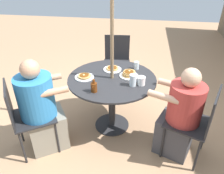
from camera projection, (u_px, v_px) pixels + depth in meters
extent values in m
plane|color=tan|center=(112.00, 125.00, 3.04)|extent=(12.00, 12.00, 0.00)
cylinder|color=#28282B|center=(112.00, 124.00, 3.04)|extent=(0.46, 0.46, 0.01)
cylinder|color=#28282B|center=(112.00, 104.00, 2.85)|extent=(0.09, 0.09, 0.72)
cylinder|color=#28282B|center=(112.00, 79.00, 2.66)|extent=(1.08, 1.08, 0.02)
cylinder|color=#846B4C|center=(112.00, 44.00, 2.44)|extent=(0.04, 0.04, 2.35)
cylinder|color=#232326|center=(51.00, 119.00, 2.79)|extent=(0.02, 0.02, 0.46)
cylinder|color=#232326|center=(57.00, 138.00, 2.50)|extent=(0.02, 0.02, 0.46)
cylinder|color=#232326|center=(20.00, 127.00, 2.66)|extent=(0.02, 0.02, 0.46)
cylinder|color=#232326|center=(23.00, 148.00, 2.37)|extent=(0.02, 0.02, 0.46)
cube|color=#232326|center=(34.00, 116.00, 2.46)|extent=(0.61, 0.61, 0.02)
cube|color=#232326|center=(9.00, 105.00, 2.27)|extent=(0.36, 0.24, 0.43)
cube|color=gray|center=(48.00, 129.00, 2.62)|extent=(0.54, 0.55, 0.46)
cylinder|color=teal|center=(36.00, 97.00, 2.36)|extent=(0.39, 0.39, 0.50)
sphere|color=tan|center=(30.00, 69.00, 2.18)|extent=(0.20, 0.20, 0.20)
cylinder|color=tan|center=(49.00, 78.00, 2.48)|extent=(0.21, 0.28, 0.07)
cylinder|color=tan|center=(54.00, 92.00, 2.24)|extent=(0.21, 0.28, 0.07)
cylinder|color=#232326|center=(163.00, 142.00, 2.44)|extent=(0.02, 0.02, 0.46)
cylinder|color=#232326|center=(173.00, 124.00, 2.71)|extent=(0.02, 0.02, 0.46)
cylinder|color=#232326|center=(197.00, 156.00, 2.27)|extent=(0.02, 0.02, 0.46)
cylinder|color=#232326|center=(204.00, 135.00, 2.54)|extent=(0.02, 0.02, 0.46)
cube|color=#232326|center=(188.00, 122.00, 2.37)|extent=(0.58, 0.58, 0.02)
cube|color=#232326|center=(213.00, 112.00, 2.16)|extent=(0.39, 0.18, 0.43)
cube|color=#3D3D42|center=(174.00, 135.00, 2.54)|extent=(0.47, 0.49, 0.46)
cylinder|color=#B73833|center=(186.00, 104.00, 2.28)|extent=(0.36, 0.36, 0.45)
sphere|color=#DBA884|center=(191.00, 78.00, 2.12)|extent=(0.20, 0.20, 0.20)
cylinder|color=#DBA884|center=(164.00, 97.00, 2.21)|extent=(0.19, 0.33, 0.07)
cylinder|color=#DBA884|center=(173.00, 84.00, 2.43)|extent=(0.19, 0.33, 0.07)
cylinder|color=#232326|center=(127.00, 83.00, 3.57)|extent=(0.02, 0.02, 0.46)
cylinder|color=#232326|center=(104.00, 82.00, 3.60)|extent=(0.02, 0.02, 0.46)
cylinder|color=#232326|center=(127.00, 73.00, 3.90)|extent=(0.02, 0.02, 0.46)
cylinder|color=#232326|center=(106.00, 72.00, 3.92)|extent=(0.02, 0.02, 0.46)
cube|color=#232326|center=(116.00, 65.00, 3.62)|extent=(0.47, 0.47, 0.02)
cube|color=#232326|center=(117.00, 48.00, 3.69)|extent=(0.05, 0.42, 0.43)
cylinder|color=white|center=(84.00, 77.00, 2.66)|extent=(0.23, 0.23, 0.01)
cylinder|color=tan|center=(84.00, 76.00, 2.66)|extent=(0.15, 0.15, 0.01)
cylinder|color=tan|center=(84.00, 76.00, 2.64)|extent=(0.16, 0.16, 0.01)
ellipsoid|color=brown|center=(84.00, 75.00, 2.64)|extent=(0.13, 0.12, 0.00)
cube|color=#F4E084|center=(84.00, 75.00, 2.63)|extent=(0.03, 0.03, 0.01)
cylinder|color=white|center=(112.00, 69.00, 2.84)|extent=(0.23, 0.23, 0.01)
cylinder|color=tan|center=(112.00, 69.00, 2.84)|extent=(0.16, 0.16, 0.01)
cylinder|color=tan|center=(113.00, 68.00, 2.84)|extent=(0.16, 0.16, 0.01)
ellipsoid|color=brown|center=(112.00, 68.00, 2.83)|extent=(0.13, 0.12, 0.00)
cube|color=#F4E084|center=(112.00, 67.00, 2.83)|extent=(0.02, 0.02, 0.01)
cylinder|color=white|center=(129.00, 76.00, 2.69)|extent=(0.23, 0.23, 0.01)
cylinder|color=tan|center=(129.00, 75.00, 2.69)|extent=(0.16, 0.16, 0.01)
cylinder|color=tan|center=(129.00, 74.00, 2.69)|extent=(0.16, 0.16, 0.01)
cylinder|color=tan|center=(129.00, 73.00, 2.67)|extent=(0.16, 0.16, 0.01)
cylinder|color=tan|center=(129.00, 72.00, 2.67)|extent=(0.15, 0.15, 0.01)
ellipsoid|color=brown|center=(129.00, 71.00, 2.66)|extent=(0.12, 0.11, 0.00)
cube|color=#F4E084|center=(129.00, 71.00, 2.66)|extent=(0.03, 0.03, 0.01)
cylinder|color=#602D0F|center=(94.00, 87.00, 2.36)|extent=(0.07, 0.07, 0.10)
cylinder|color=#602D0F|center=(94.00, 81.00, 2.32)|extent=(0.03, 0.03, 0.04)
torus|color=#602D0F|center=(93.00, 88.00, 2.33)|extent=(0.05, 0.01, 0.05)
cylinder|color=white|center=(141.00, 81.00, 2.49)|extent=(0.09, 0.09, 0.09)
cylinder|color=white|center=(142.00, 77.00, 2.47)|extent=(0.09, 0.09, 0.01)
cylinder|color=silver|center=(133.00, 80.00, 2.46)|extent=(0.08, 0.08, 0.14)
cylinder|color=silver|center=(136.00, 65.00, 2.84)|extent=(0.06, 0.06, 0.10)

